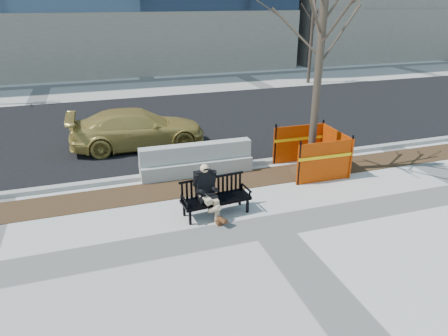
# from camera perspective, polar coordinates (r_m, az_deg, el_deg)

# --- Properties ---
(ground) EXTENTS (120.00, 120.00, 0.00)m
(ground) POSITION_cam_1_polar(r_m,az_deg,el_deg) (9.47, 6.35, -8.15)
(ground) COLOR beige
(ground) RESTS_ON ground
(mulch_strip) EXTENTS (40.00, 1.20, 0.02)m
(mulch_strip) POSITION_cam_1_polar(r_m,az_deg,el_deg) (11.60, 1.11, -1.86)
(mulch_strip) COLOR #47301C
(mulch_strip) RESTS_ON ground
(asphalt_street) EXTENTS (60.00, 10.40, 0.01)m
(asphalt_street) POSITION_cam_1_polar(r_m,az_deg,el_deg) (17.21, -5.74, 6.39)
(asphalt_street) COLOR black
(asphalt_street) RESTS_ON ground
(curb) EXTENTS (60.00, 0.25, 0.12)m
(curb) POSITION_cam_1_polar(r_m,az_deg,el_deg) (12.40, -0.33, 0.12)
(curb) COLOR #9E9B93
(curb) RESTS_ON ground
(bench) EXTENTS (1.74, 0.76, 0.90)m
(bench) POSITION_cam_1_polar(r_m,az_deg,el_deg) (9.92, -1.12, -6.47)
(bench) COLOR black
(bench) RESTS_ON ground
(seated_man) EXTENTS (0.64, 0.97, 1.30)m
(seated_man) POSITION_cam_1_polar(r_m,az_deg,el_deg) (9.88, -2.44, -6.60)
(seated_man) COLOR black
(seated_man) RESTS_ON ground
(tree_fence) EXTENTS (2.64, 2.64, 6.50)m
(tree_fence) POSITION_cam_1_polar(r_m,az_deg,el_deg) (12.59, 11.92, -0.34)
(tree_fence) COLOR #EC4601
(tree_fence) RESTS_ON ground
(sedan) EXTENTS (4.60, 1.92, 1.33)m
(sedan) POSITION_cam_1_polar(r_m,az_deg,el_deg) (14.60, -11.78, 2.95)
(sedan) COLOR #B19543
(sedan) RESTS_ON ground
(jersey_barrier_left) EXTENTS (3.31, 0.71, 0.95)m
(jersey_barrier_left) POSITION_cam_1_polar(r_m,az_deg,el_deg) (12.13, -3.86, -0.79)
(jersey_barrier_left) COLOR #A7A59C
(jersey_barrier_left) RESTS_ON ground
(far_tree_right) EXTENTS (2.32, 2.32, 5.85)m
(far_tree_right) POSITION_cam_1_polar(r_m,az_deg,el_deg) (25.98, 11.71, 11.66)
(far_tree_right) COLOR #41332A
(far_tree_right) RESTS_ON ground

